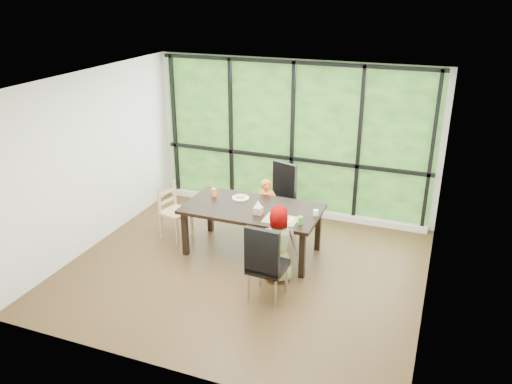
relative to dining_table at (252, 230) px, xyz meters
The scene contains 23 objects.
ground 0.63m from the dining_table, 80.95° to the right, with size 5.00×5.00×0.00m, color black.
back_wall 2.00m from the dining_table, 87.36° to the left, with size 5.00×5.00×0.00m, color silver.
foliage_backdrop 1.98m from the dining_table, 87.33° to the left, with size 4.80×0.02×2.65m, color #174515.
window_mullions 1.95m from the dining_table, 87.27° to the left, with size 4.80×0.06×2.65m, color black, non-canonical shape.
window_sill 1.68m from the dining_table, 87.20° to the left, with size 4.80×0.12×0.10m, color silver.
dining_table is the anchor object (origin of this frame).
chair_window_leather 1.02m from the dining_table, 86.78° to the left, with size 0.46×0.46×1.08m, color black.
chair_interior_leather 1.26m from the dining_table, 59.30° to the right, with size 0.46×0.46×1.08m, color black.
chair_end_beech 1.33m from the dining_table, behind, with size 0.42×0.40×0.90m, color tan.
child_toddler 0.65m from the dining_table, 90.00° to the left, with size 0.35×0.23×0.96m, color orange.
child_older 0.87m from the dining_table, 44.84° to the right, with size 0.54×0.35×1.10m, color gray.
placemat 0.71m from the dining_table, 26.12° to the right, with size 0.47×0.34×0.01m, color tan.
plate_far 0.55m from the dining_table, 139.01° to the left, with size 0.27×0.27×0.02m, color white.
plate_near 0.74m from the dining_table, 23.44° to the right, with size 0.27×0.27×0.02m, color white.
orange_cup 0.86m from the dining_table, 164.93° to the left, with size 0.08×0.08×0.13m, color orange.
green_cup 0.98m from the dining_table, 19.37° to the right, with size 0.07×0.07×0.11m, color #51BB2C.
white_mug 1.04m from the dining_table, ahead, with size 0.08×0.08×0.08m, color white.
tissue_box 0.49m from the dining_table, 48.01° to the right, with size 0.12×0.12×0.10m, color tan.
crepe_rolls_far 0.57m from the dining_table, 139.01° to the left, with size 0.15×0.12×0.04m, color tan, non-canonical shape.
crepe_rolls_near 0.76m from the dining_table, 23.44° to the right, with size 0.15×0.12×0.04m, color tan, non-canonical shape.
straw_white 0.92m from the dining_table, 164.93° to the left, with size 0.01×0.01×0.20m, color white.
straw_pink 1.03m from the dining_table, 19.37° to the right, with size 0.01×0.01×0.20m, color pink.
tissue 0.59m from the dining_table, 48.01° to the right, with size 0.12×0.12×0.11m, color white.
Camera 1 is at (2.51, -6.06, 3.88)m, focal length 36.35 mm.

